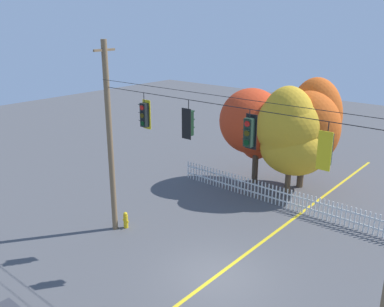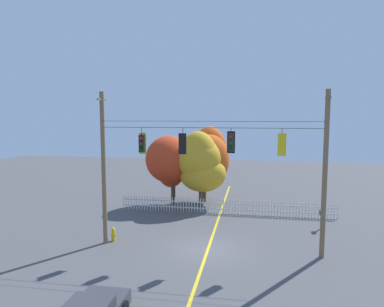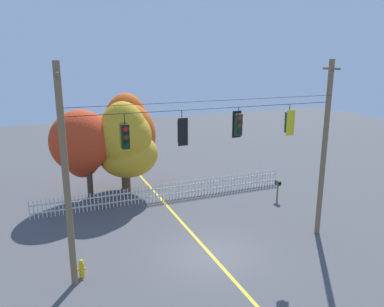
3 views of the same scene
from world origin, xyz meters
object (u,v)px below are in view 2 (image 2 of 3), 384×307
(autumn_maple_near_fence, at_px, (169,160))
(roadside_mailbox, at_px, (321,214))
(traffic_signal_eastbound_side, at_px, (142,143))
(autumn_maple_mid, at_px, (199,163))
(autumn_oak_far_east, at_px, (207,159))
(traffic_signal_northbound_secondary, at_px, (183,144))
(traffic_signal_southbound_primary, at_px, (282,144))
(fire_hydrant, at_px, (113,234))
(traffic_signal_northbound_primary, at_px, (231,142))

(autumn_maple_near_fence, relative_size, roadside_mailbox, 4.52)
(traffic_signal_eastbound_side, height_order, autumn_maple_mid, traffic_signal_eastbound_side)
(autumn_oak_far_east, bearing_deg, traffic_signal_northbound_secondary, -89.80)
(autumn_oak_far_east, distance_m, roadside_mailbox, 10.60)
(traffic_signal_northbound_secondary, bearing_deg, traffic_signal_eastbound_side, 179.54)
(roadside_mailbox, bearing_deg, autumn_oak_far_east, 145.04)
(traffic_signal_eastbound_side, xyz_separation_m, autumn_oak_far_east, (2.33, 10.69, -2.21))
(traffic_signal_northbound_secondary, distance_m, traffic_signal_southbound_primary, 5.32)
(autumn_maple_near_fence, bearing_deg, autumn_oak_far_east, 19.95)
(autumn_oak_far_east, bearing_deg, traffic_signal_eastbound_side, -102.30)
(fire_hydrant, height_order, roadside_mailbox, roadside_mailbox)
(fire_hydrant, bearing_deg, traffic_signal_northbound_secondary, -5.24)
(traffic_signal_northbound_primary, distance_m, fire_hydrant, 9.05)
(fire_hydrant, bearing_deg, autumn_maple_near_fence, 82.19)
(roadside_mailbox, bearing_deg, traffic_signal_southbound_primary, -122.20)
(traffic_signal_eastbound_side, relative_size, fire_hydrant, 1.85)
(traffic_signal_southbound_primary, bearing_deg, traffic_signal_eastbound_side, 179.86)
(autumn_maple_near_fence, xyz_separation_m, fire_hydrant, (-1.26, -9.19, -3.34))
(traffic_signal_northbound_secondary, bearing_deg, autumn_oak_far_east, 90.20)
(traffic_signal_northbound_primary, distance_m, traffic_signal_southbound_primary, 2.67)
(traffic_signal_northbound_primary, distance_m, roadside_mailbox, 9.02)
(traffic_signal_eastbound_side, relative_size, traffic_signal_northbound_primary, 1.10)
(autumn_oak_far_east, bearing_deg, roadside_mailbox, -34.96)
(traffic_signal_southbound_primary, distance_m, roadside_mailbox, 7.58)
(autumn_maple_mid, xyz_separation_m, roadside_mailbox, (8.86, -4.36, -2.57))
(traffic_signal_northbound_primary, relative_size, fire_hydrant, 1.68)
(traffic_signal_northbound_primary, relative_size, roadside_mailbox, 1.07)
(autumn_maple_near_fence, xyz_separation_m, autumn_maple_mid, (2.62, -0.39, -0.13))
(autumn_oak_far_east, relative_size, fire_hydrant, 8.02)
(traffic_signal_southbound_primary, xyz_separation_m, roadside_mailbox, (3.05, 4.84, -4.98))
(traffic_signal_northbound_primary, xyz_separation_m, autumn_oak_far_east, (-2.68, 10.69, -2.34))
(traffic_signal_eastbound_side, distance_m, autumn_oak_far_east, 11.16)
(traffic_signal_eastbound_side, xyz_separation_m, traffic_signal_northbound_primary, (5.01, -0.00, 0.13))
(fire_hydrant, xyz_separation_m, roadside_mailbox, (12.74, 4.44, 0.64))
(traffic_signal_southbound_primary, xyz_separation_m, autumn_maple_mid, (-5.81, 9.20, -2.41))
(traffic_signal_northbound_secondary, distance_m, roadside_mailbox, 10.86)
(traffic_signal_eastbound_side, bearing_deg, traffic_signal_northbound_primary, -0.00)
(traffic_signal_southbound_primary, distance_m, autumn_maple_mid, 11.15)
(traffic_signal_northbound_secondary, relative_size, fire_hydrant, 1.78)
(traffic_signal_northbound_secondary, height_order, fire_hydrant, traffic_signal_northbound_secondary)
(traffic_signal_northbound_secondary, height_order, autumn_maple_mid, traffic_signal_northbound_secondary)
(autumn_maple_near_fence, xyz_separation_m, autumn_oak_far_east, (3.08, 1.12, 0.02))
(traffic_signal_northbound_secondary, relative_size, autumn_oak_far_east, 0.22)
(traffic_signal_southbound_primary, xyz_separation_m, autumn_maple_near_fence, (-8.43, 9.59, -2.28))
(traffic_signal_northbound_primary, relative_size, traffic_signal_southbound_primary, 0.96)
(traffic_signal_eastbound_side, bearing_deg, traffic_signal_northbound_secondary, -0.46)
(traffic_signal_northbound_secondary, bearing_deg, roadside_mailbox, 30.05)
(traffic_signal_northbound_primary, distance_m, autumn_oak_far_east, 11.27)
(traffic_signal_eastbound_side, relative_size, traffic_signal_southbound_primary, 1.05)
(autumn_oak_far_east, bearing_deg, traffic_signal_southbound_primary, -63.44)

